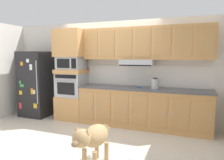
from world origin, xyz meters
The scene contains 16 objects.
ground_plane centered at (0.00, 0.00, 0.00)m, with size 9.60×9.60×0.00m, color beige.
back_kitchen_wall centered at (0.00, 1.11, 1.25)m, with size 6.20×0.12×2.50m, color silver.
refrigerator centered at (-2.02, 0.68, 0.88)m, with size 0.76×0.73×1.76m.
oven_base_cabinet centered at (-0.93, 0.75, 0.30)m, with size 0.74×0.62×0.60m, color tan.
built_in_oven centered at (-0.93, 0.75, 0.90)m, with size 0.70×0.62×0.60m.
appliance_mid_shelf centered at (-0.93, 0.75, 1.25)m, with size 0.74×0.62×0.10m, color tan.
microwave centered at (-0.93, 0.75, 1.46)m, with size 0.64×0.54×0.32m.
appliance_upper_cabinet centered at (-0.93, 0.75, 1.96)m, with size 0.74×0.62×0.68m, color tan.
lower_cabinet_run centered at (0.93, 0.75, 0.44)m, with size 2.98×0.63×0.88m.
countertop_slab centered at (0.93, 0.75, 0.90)m, with size 3.02×0.64×0.04m, color #4C4C51.
backsplash_panel centered at (0.93, 1.04, 1.17)m, with size 3.02×0.02×0.50m, color silver.
upper_cabinet_with_hood centered at (0.92, 0.87, 1.90)m, with size 2.98×0.48×0.88m.
screwdriver centered at (0.84, 0.74, 0.93)m, with size 0.15×0.16×0.03m.
electric_kettle centered at (1.22, 0.70, 1.03)m, with size 0.17×0.17×0.24m.
dog centered at (0.63, -1.26, 0.45)m, with size 0.38×1.00×0.69m.
dog_food_bowl centered at (1.19, -0.90, 0.03)m, with size 0.20×0.20×0.06m.
Camera 1 is at (1.94, -3.91, 1.64)m, focal length 33.50 mm.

